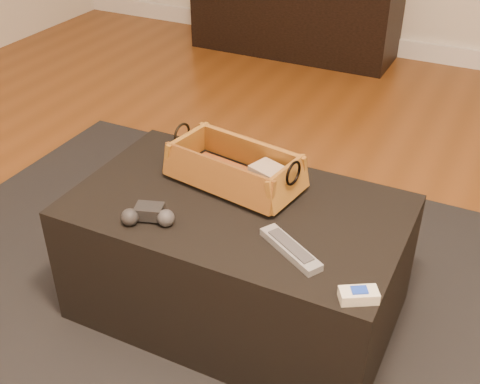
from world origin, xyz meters
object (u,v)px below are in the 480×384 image
at_px(tv_remote, 226,176).
at_px(silver_remote, 290,249).
at_px(cream_gadget, 359,295).
at_px(media_cabinet, 295,13).
at_px(game_controller, 148,215).
at_px(wicker_basket, 235,170).
at_px(ottoman, 237,259).

distance_m(tv_remote, silver_remote, 0.39).
bearing_deg(cream_gadget, media_cabinet, 114.73).
bearing_deg(tv_remote, game_controller, -106.12).
xyz_separation_m(media_cabinet, cream_gadget, (1.24, -2.68, 0.18)).
bearing_deg(cream_gadget, tv_remote, 148.02).
distance_m(tv_remote, game_controller, 0.30).
xyz_separation_m(wicker_basket, silver_remote, (0.29, -0.25, -0.04)).
height_order(game_controller, silver_remote, game_controller).
bearing_deg(cream_gadget, game_controller, 175.87).
distance_m(ottoman, wicker_basket, 0.29).
height_order(tv_remote, cream_gadget, tv_remote).
bearing_deg(cream_gadget, ottoman, 151.69).
bearing_deg(game_controller, tv_remote, 70.53).
bearing_deg(tv_remote, media_cabinet, 110.05).
xyz_separation_m(media_cabinet, silver_remote, (1.02, -2.59, 0.18)).
height_order(media_cabinet, wicker_basket, wicker_basket).
height_order(wicker_basket, cream_gadget, wicker_basket).
relative_size(tv_remote, game_controller, 1.39).
bearing_deg(media_cabinet, ottoman, -72.11).
relative_size(media_cabinet, wicker_basket, 2.99).
bearing_deg(tv_remote, silver_remote, -33.24).
height_order(wicker_basket, silver_remote, wicker_basket).
bearing_deg(tv_remote, wicker_basket, 30.87).
bearing_deg(wicker_basket, tv_remote, -152.48).
distance_m(media_cabinet, game_controller, 2.71).
distance_m(media_cabinet, cream_gadget, 2.96).
height_order(ottoman, game_controller, game_controller).
bearing_deg(wicker_basket, silver_remote, -40.19).
xyz_separation_m(wicker_basket, game_controller, (-0.12, -0.30, -0.02)).
relative_size(silver_remote, cream_gadget, 2.04).
distance_m(game_controller, cream_gadget, 0.63).
distance_m(ottoman, tv_remote, 0.27).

